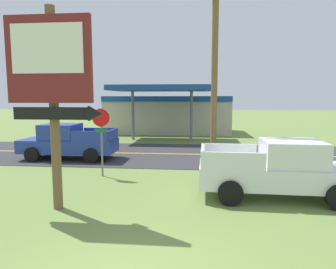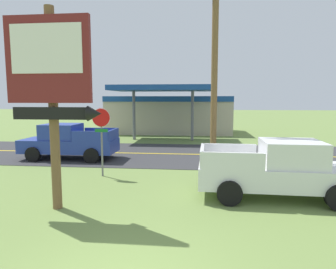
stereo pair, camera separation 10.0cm
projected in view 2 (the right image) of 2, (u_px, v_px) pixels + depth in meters
road_asphalt at (177, 154)px, 18.16m from camera, size 140.00×8.00×0.02m
road_centre_line at (177, 154)px, 18.16m from camera, size 126.00×0.20×0.01m
motel_sign at (52, 79)px, 8.60m from camera, size 2.77×0.54×5.97m
stop_sign at (101, 130)px, 12.77m from camera, size 0.80×0.08×2.95m
utility_pole at (215, 66)px, 12.13m from camera, size 2.11×0.26×8.69m
gas_station at (170, 113)px, 29.92m from camera, size 12.00×11.50×4.40m
pickup_white_parked_on_lawn at (279, 170)px, 10.06m from camera, size 5.26×2.36×1.96m
pickup_blue_on_road at (68, 142)px, 16.68m from camera, size 5.20×2.24×1.96m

